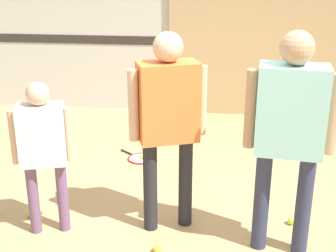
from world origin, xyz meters
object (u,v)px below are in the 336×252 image
Objects in this scene: person_instructor at (168,112)px; tennis_ball_stray_left at (291,221)px; tennis_ball_stray_right at (31,214)px; person_student_left at (43,143)px; tennis_ball_near_instructor at (157,249)px; person_student_right at (290,122)px; racket_spare_on_floor at (140,158)px; tennis_ball_by_spare_racket at (143,157)px.

tennis_ball_stray_left is at bearing -13.49° from person_instructor.
person_student_left is at bearing -36.03° from tennis_ball_stray_right.
tennis_ball_stray_right is (-1.17, 0.39, 0.00)m from tennis_ball_near_instructor.
tennis_ball_stray_right is at bearing 161.55° from tennis_ball_near_instructor.
person_student_right is (0.89, -0.24, 0.04)m from person_instructor.
person_instructor is 1.73m from racket_spare_on_floor.
person_student_right is at bearing -35.36° from person_instructor.
tennis_ball_by_spare_racket reaches higher than racket_spare_on_floor.
person_student_right is 1.39m from tennis_ball_near_instructor.
person_student_right is 25.75× the size of tennis_ball_stray_right.
racket_spare_on_floor is 7.38× the size of tennis_ball_stray_right.
person_student_left is 19.31× the size of tennis_ball_near_instructor.
person_instructor is 1.29× the size of person_student_left.
person_student_right reaches higher than tennis_ball_stray_left.
person_student_left is 2.17m from tennis_ball_stray_left.
person_instructor reaches higher than racket_spare_on_floor.
person_student_left is at bearing 110.22° from racket_spare_on_floor.
tennis_ball_near_instructor reaches higher than racket_spare_on_floor.
tennis_ball_near_instructor is 1.00× the size of tennis_ball_stray_right.
racket_spare_on_floor is at bearing -42.55° from person_student_right.
tennis_ball_stray_right is at bearing -120.86° from tennis_ball_by_spare_racket.
racket_spare_on_floor is 7.38× the size of tennis_ball_stray_left.
person_instructor is 0.93m from person_student_right.
tennis_ball_stray_right reaches higher than racket_spare_on_floor.
tennis_ball_stray_right is at bearing -176.67° from tennis_ball_stray_left.
person_instructor is at bearing 147.74° from racket_spare_on_floor.
tennis_ball_stray_right is (-2.11, 0.23, -1.02)m from person_student_right.
racket_spare_on_floor is 0.05m from tennis_ball_by_spare_racket.
tennis_ball_stray_right is at bearing 128.91° from person_student_left.
person_student_left reaches higher than racket_spare_on_floor.
tennis_ball_near_instructor is at bearing -116.15° from person_instructor.
tennis_ball_by_spare_racket is at bearing -163.44° from racket_spare_on_floor.
person_student_left reaches higher than tennis_ball_stray_right.
person_instructor is 3.36× the size of racket_spare_on_floor.
tennis_ball_near_instructor and tennis_ball_stray_right have the same top height.
person_student_right is at bearing -6.36° from tennis_ball_stray_right.
tennis_ball_near_instructor is at bearing -154.20° from tennis_ball_stray_left.
tennis_ball_stray_left is 1.00× the size of tennis_ball_stray_right.
tennis_ball_near_instructor and tennis_ball_by_spare_racket have the same top height.
person_student_left reaches higher than tennis_ball_by_spare_racket.
person_student_right is 25.75× the size of tennis_ball_by_spare_racket.
person_student_right reaches higher than tennis_ball_by_spare_racket.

